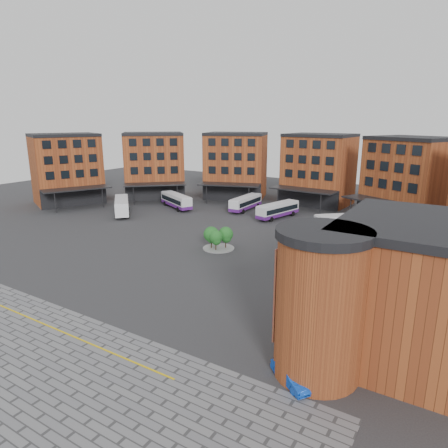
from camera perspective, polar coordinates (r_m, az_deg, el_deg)
The scene contains 12 objects.
ground at distance 47.96m, azimuth -10.64°, elevation -6.89°, with size 160.00×160.00×0.00m, color #28282B.
yellow_line at distance 38.28m, azimuth -22.90°, elevation -13.64°, with size 26.00×0.15×0.02m, color gold.
main_building at distance 79.79m, azimuth 5.32°, elevation 7.32°, with size 94.14×42.48×14.60m.
east_building at distance 31.98m, azimuth 26.29°, elevation -9.30°, with size 17.40×15.40×10.60m.
tree_island at distance 54.92m, azimuth -0.91°, elevation -1.82°, with size 4.40×4.40×3.17m.
bus_a at distance 77.83m, azimuth -14.40°, elevation 2.64°, with size 9.18×9.03×2.97m.
bus_b at distance 81.36m, azimuth -6.85°, elevation 3.36°, with size 10.08×6.69×2.85m.
bus_c at distance 78.98m, azimuth 3.11°, elevation 3.05°, with size 2.55×9.75×2.74m.
bus_d at distance 73.24m, azimuth 7.70°, elevation 2.02°, with size 4.56×10.04×2.76m.
bus_e at distance 65.56m, azimuth 17.45°, elevation 0.10°, with size 9.82×9.06×3.06m.
bus_f at distance 59.13m, azimuth 23.24°, elevation -1.72°, with size 9.40×12.17×3.57m.
blue_car at distance 29.40m, azimuth 9.67°, elevation -20.51°, with size 1.31×3.77×1.24m, color #0D3EB5.
Camera 1 is at (30.57, -32.55, 17.50)m, focal length 32.00 mm.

